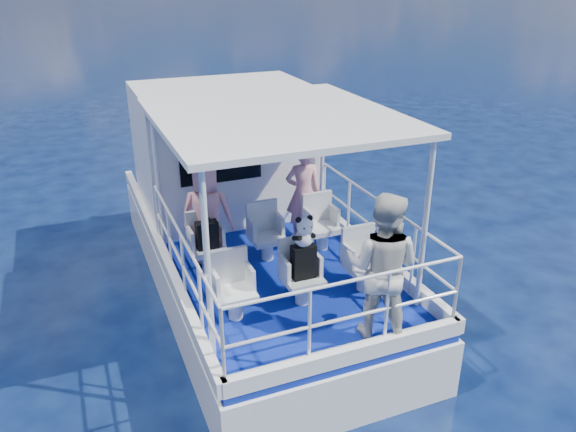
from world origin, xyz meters
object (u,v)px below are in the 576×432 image
object	(u,v)px
passenger_port_fwd	(207,214)
backpack_center	(303,262)
passenger_stbd_aft	(382,267)
panda	(304,231)

from	to	relation	value
passenger_port_fwd	backpack_center	size ratio (longest dim) A/B	3.42
passenger_stbd_aft	backpack_center	xyz separation A→B (m)	(-0.55, 0.95, -0.29)
passenger_port_fwd	backpack_center	distance (m)	1.76
passenger_port_fwd	passenger_stbd_aft	world-z (taller)	passenger_stbd_aft
panda	passenger_stbd_aft	bearing A→B (deg)	-59.97
backpack_center	panda	bearing A→B (deg)	-52.24
passenger_stbd_aft	backpack_center	size ratio (longest dim) A/B	4.01
passenger_stbd_aft	backpack_center	distance (m)	1.13
backpack_center	passenger_stbd_aft	bearing A→B (deg)	-59.93
passenger_port_fwd	passenger_stbd_aft	distance (m)	2.85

